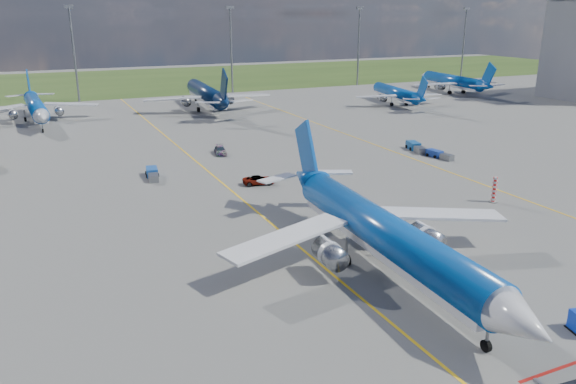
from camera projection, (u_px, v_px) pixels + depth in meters
name	position (u px, v px, depth m)	size (l,w,h in m)	color
ground	(328.00, 271.00, 47.44)	(400.00, 400.00, 0.00)	#5D5D5A
grass_strip	(101.00, 82.00, 177.29)	(400.00, 80.00, 0.01)	#2D4719
taxiway_lines	(225.00, 184.00, 71.49)	(60.25, 160.00, 0.02)	yellow
floodlight_masts	(157.00, 47.00, 142.83)	(202.20, 0.50, 22.70)	slate
warning_post	(494.00, 190.00, 64.26)	(0.50, 0.50, 3.00)	red
bg_jet_nnw	(38.00, 122.00, 112.01)	(26.04, 34.17, 8.95)	#0B4AA4
bg_jet_n	(207.00, 109.00, 127.24)	(30.05, 39.44, 10.33)	#071B3E
bg_jet_ne	(395.00, 104.00, 134.28)	(22.92, 30.08, 7.88)	#0B4AA4
bg_jet_ene	(451.00, 93.00, 154.29)	(26.61, 34.93, 9.15)	#0B4AA4
main_airliner	(383.00, 272.00, 47.26)	(28.78, 37.78, 9.89)	#0B4AA4
service_car_b	(259.00, 180.00, 71.23)	(1.89, 4.10, 1.14)	#999999
service_car_c	(220.00, 150.00, 86.61)	(1.68, 4.13, 1.20)	#999999
baggage_tug_w	(439.00, 155.00, 84.40)	(1.92, 4.75, 1.04)	navy
baggage_tug_c	(152.00, 174.00, 74.19)	(1.98, 5.13, 1.12)	#1A4C9F
baggage_tug_e	(416.00, 147.00, 88.87)	(2.70, 5.50, 1.19)	#164C88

